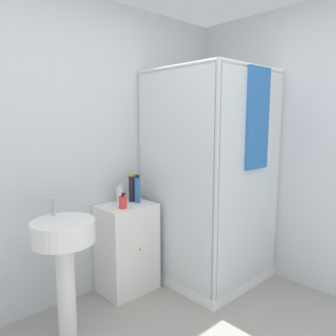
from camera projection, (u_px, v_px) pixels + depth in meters
The scene contains 8 objects.
wall_back at pixel (65, 153), 2.63m from camera, with size 6.40×0.06×2.50m, color silver.
shower_enclosure at pixel (211, 226), 3.08m from camera, with size 0.95×0.98×1.96m.
vanity_cabinet at pixel (127, 248), 2.90m from camera, with size 0.47×0.38×0.78m.
sink at pixel (64, 249), 2.22m from camera, with size 0.43×0.43×0.97m.
soap_dispenser at pixel (123, 202), 2.71m from camera, with size 0.07×0.07×0.13m.
shampoo_bottle_tall_black at pixel (132, 188), 2.93m from camera, with size 0.05×0.05×0.26m.
shampoo_bottle_blue at pixel (137, 189), 2.88m from camera, with size 0.05×0.05×0.25m.
lotion_bottle_white at pixel (120, 195), 2.88m from camera, with size 0.06×0.06×0.18m.
Camera 1 is at (-1.18, -0.78, 1.51)m, focal length 35.00 mm.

